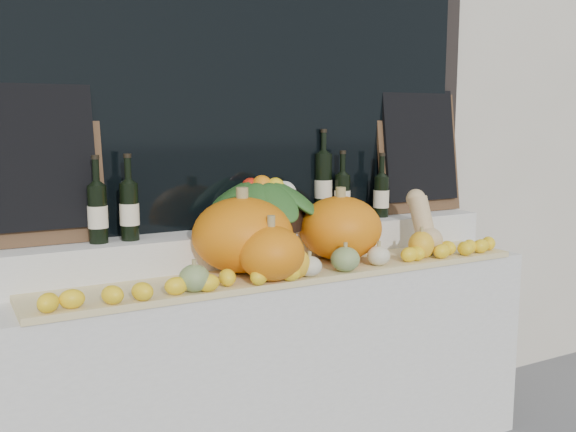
{
  "coord_description": "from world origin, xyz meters",
  "views": [
    {
      "loc": [
        -1.24,
        -0.81,
        1.51
      ],
      "look_at": [
        0.0,
        1.45,
        1.12
      ],
      "focal_mm": 40.0,
      "sensor_mm": 36.0,
      "label": 1
    }
  ],
  "objects_px": {
    "pumpkin_left": "(243,235)",
    "wine_bottle_tall": "(323,186)",
    "produce_bowl": "(262,202)",
    "butternut_squash": "(424,226)",
    "pumpkin_right": "(340,228)"
  },
  "relations": [
    {
      "from": "pumpkin_left",
      "to": "wine_bottle_tall",
      "type": "height_order",
      "value": "wine_bottle_tall"
    },
    {
      "from": "produce_bowl",
      "to": "wine_bottle_tall",
      "type": "bearing_deg",
      "value": 12.53
    },
    {
      "from": "butternut_squash",
      "to": "wine_bottle_tall",
      "type": "height_order",
      "value": "wine_bottle_tall"
    },
    {
      "from": "pumpkin_right",
      "to": "produce_bowl",
      "type": "height_order",
      "value": "produce_bowl"
    },
    {
      "from": "pumpkin_left",
      "to": "wine_bottle_tall",
      "type": "xyz_separation_m",
      "value": [
        0.54,
        0.26,
        0.15
      ]
    },
    {
      "from": "pumpkin_left",
      "to": "wine_bottle_tall",
      "type": "distance_m",
      "value": 0.62
    },
    {
      "from": "butternut_squash",
      "to": "produce_bowl",
      "type": "height_order",
      "value": "produce_bowl"
    },
    {
      "from": "pumpkin_left",
      "to": "produce_bowl",
      "type": "xyz_separation_m",
      "value": [
        0.18,
        0.18,
        0.1
      ]
    },
    {
      "from": "pumpkin_left",
      "to": "pumpkin_right",
      "type": "height_order",
      "value": "pumpkin_left"
    },
    {
      "from": "produce_bowl",
      "to": "butternut_squash",
      "type": "bearing_deg",
      "value": -19.07
    },
    {
      "from": "pumpkin_left",
      "to": "butternut_squash",
      "type": "distance_m",
      "value": 0.88
    },
    {
      "from": "butternut_squash",
      "to": "produce_bowl",
      "type": "relative_size",
      "value": 0.51
    },
    {
      "from": "pumpkin_right",
      "to": "butternut_squash",
      "type": "xyz_separation_m",
      "value": [
        0.41,
        -0.06,
        -0.01
      ]
    },
    {
      "from": "pumpkin_right",
      "to": "pumpkin_left",
      "type": "bearing_deg",
      "value": -179.74
    },
    {
      "from": "pumpkin_right",
      "to": "butternut_squash",
      "type": "bearing_deg",
      "value": -8.61
    }
  ]
}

